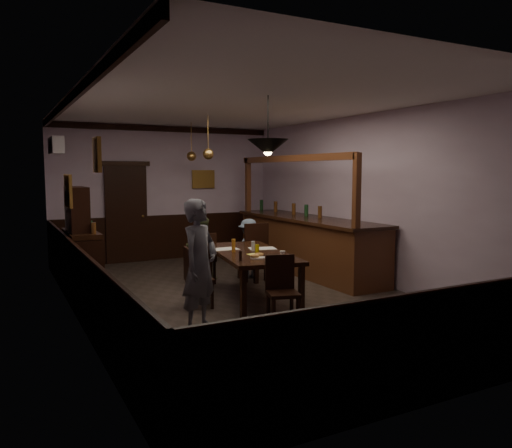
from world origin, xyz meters
TOP-DOWN VIEW (x-y plane):
  - room at (0.00, 0.00)m, footprint 5.01×8.01m
  - dining_table at (0.05, -0.13)m, footprint 1.36×2.34m
  - chair_far_left at (-0.18, 1.21)m, footprint 0.47×0.47m
  - chair_far_right at (0.71, 1.04)m, footprint 0.49×0.49m
  - chair_near at (-0.16, -1.44)m, footprint 0.48×0.48m
  - chair_side at (-0.89, -0.17)m, footprint 0.44×0.44m
  - person_standing at (-1.19, -1.18)m, footprint 0.72×0.67m
  - person_seated_left at (-0.13, 1.48)m, footprint 0.70×0.63m
  - person_seated_right at (0.75, 1.33)m, footprint 0.73×0.45m
  - newspaper_left at (-0.21, 0.27)m, footprint 0.43×0.31m
  - newspaper_right at (0.35, 0.04)m, footprint 0.49×0.40m
  - napkin at (-0.04, -0.39)m, footprint 0.17×0.17m
  - saucer at (0.23, -0.68)m, footprint 0.15×0.15m
  - coffee_cup at (0.25, -0.76)m, footprint 0.09×0.09m
  - pastry_plate at (-0.12, -0.69)m, footprint 0.22×0.22m
  - pastry_ring_a at (-0.17, -0.69)m, footprint 0.13×0.13m
  - pastry_ring_b at (-0.05, -0.61)m, footprint 0.13×0.13m
  - soda_can at (0.11, -0.23)m, footprint 0.07×0.07m
  - beer_glass at (-0.20, -0.04)m, footprint 0.06×0.06m
  - water_glass at (0.13, -0.07)m, footprint 0.06×0.06m
  - pepper_mill at (-0.44, -0.77)m, footprint 0.04×0.04m
  - sideboard at (-2.21, 1.50)m, footprint 0.47×1.31m
  - bar_counter at (1.99, 1.25)m, footprint 0.95×4.07m
  - door_back at (-0.90, 3.95)m, footprint 0.90×0.06m
  - ac_unit at (-2.38, 2.90)m, footprint 0.20×0.85m
  - picture_left_small at (-2.46, -1.60)m, footprint 0.04×0.28m
  - picture_left_large at (-2.46, 0.80)m, footprint 0.04×0.62m
  - picture_back at (0.90, 3.96)m, footprint 0.55×0.04m
  - pendant_iron at (-0.08, -0.91)m, footprint 0.56×0.56m
  - pendant_brass_mid at (0.10, 1.68)m, footprint 0.20×0.20m
  - pendant_brass_far at (0.30, 3.10)m, footprint 0.20×0.20m

SIDE VIEW (x-z plane):
  - chair_side at x=-0.89m, z-range 0.04..0.93m
  - chair_near at x=-0.16m, z-range 0.04..0.94m
  - chair_far_left at x=-0.18m, z-range 0.04..0.96m
  - person_seated_right at x=0.75m, z-range 0.00..1.10m
  - bar_counter at x=1.99m, z-range -0.56..1.72m
  - chair_far_right at x=0.71m, z-range 0.05..1.11m
  - person_seated_left at x=-0.13m, z-range 0.00..1.17m
  - dining_table at x=0.05m, z-range 0.31..1.06m
  - sideboard at x=-2.21m, z-range -0.17..1.56m
  - napkin at x=-0.04m, z-range 0.75..0.75m
  - newspaper_left at x=-0.21m, z-range 0.75..0.76m
  - newspaper_right at x=0.35m, z-range 0.75..0.76m
  - saucer at x=0.23m, z-range 0.75..0.76m
  - pastry_plate at x=-0.12m, z-range 0.75..0.76m
  - pastry_ring_a at x=-0.17m, z-range 0.77..0.81m
  - pastry_ring_b at x=-0.05m, z-range 0.77..0.81m
  - coffee_cup at x=0.25m, z-range 0.76..0.84m
  - soda_can at x=0.11m, z-range 0.75..0.87m
  - pepper_mill at x=-0.44m, z-range 0.75..0.89m
  - person_standing at x=-1.19m, z-range 0.00..1.65m
  - water_glass at x=0.13m, z-range 0.75..0.90m
  - beer_glass at x=-0.20m, z-range 0.75..0.95m
  - door_back at x=-0.90m, z-range 0.00..2.10m
  - room at x=0.00m, z-range -0.01..3.01m
  - picture_left_large at x=-2.46m, z-range 1.46..1.94m
  - picture_back at x=0.90m, z-range 1.59..2.01m
  - picture_left_small at x=-2.46m, z-range 1.97..2.33m
  - pendant_brass_mid at x=0.10m, z-range 1.89..2.70m
  - pendant_brass_far at x=0.30m, z-range 1.89..2.70m
  - pendant_iron at x=-0.08m, z-range 1.90..2.71m
  - ac_unit at x=-2.38m, z-range 2.30..2.60m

